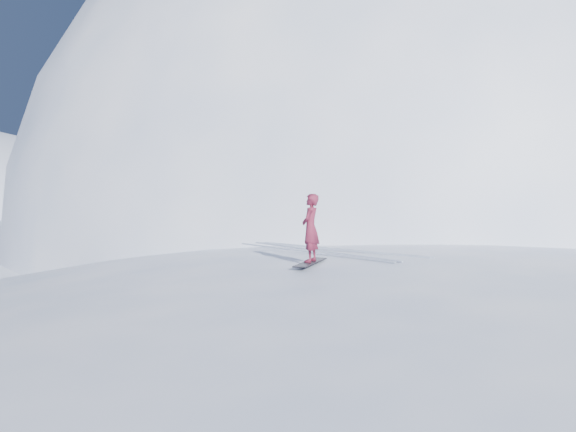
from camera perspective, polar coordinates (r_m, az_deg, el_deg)
ground at (r=12.84m, az=21.87°, el=-16.29°), size 400.00×400.00×0.00m
near_ridge at (r=15.36m, az=14.63°, el=-12.94°), size 36.00×28.00×4.80m
summit_peak at (r=46.07m, az=10.97°, el=-2.28°), size 60.00×56.00×56.00m
peak_shoulder at (r=33.76m, az=3.41°, el=-4.14°), size 28.00×24.00×18.00m
wind_bumps at (r=13.70m, az=12.93°, el=-14.91°), size 16.00×14.40×1.00m
snowboard at (r=12.54m, az=2.51°, el=-5.16°), size 1.56×1.25×0.03m
snowboarder at (r=12.45m, az=2.52°, el=-1.33°), size 0.72×0.67×1.65m
board_tracks at (r=15.11m, az=4.14°, el=-3.75°), size 2.62×5.96×0.04m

